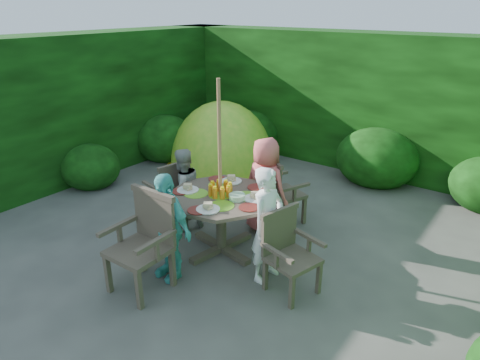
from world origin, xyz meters
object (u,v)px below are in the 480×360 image
Objects in this scene: child_front at (167,227)px; dome_tent at (222,163)px; garden_chair_left at (171,191)px; garden_chair_back at (278,190)px; garden_chair_front at (144,241)px; child_right at (268,225)px; patio_table at (221,204)px; child_left at (183,190)px; child_back at (265,186)px; parasol_pole at (220,171)px; garden_chair_right at (288,251)px.

dome_tent is (-1.90, 3.31, -0.64)m from child_front.
garden_chair_left is 1.54m from garden_chair_back.
child_right is at bearing 41.86° from garden_chair_front.
child_left is (-0.79, 0.14, -0.07)m from patio_table.
patio_table is at bearing -54.87° from dome_tent.
child_right is 1.15× the size of child_left.
child_left reaches higher than patio_table.
dome_tent is at bearing -34.45° from child_back.
child_front reaches higher than patio_table.
garden_chair_left is 0.67× the size of child_back.
child_left is at bearing 170.03° from parasol_pole.
patio_table is 0.81m from child_left.
child_front is (0.94, -0.98, 0.16)m from garden_chair_left.
garden_chair_right is 1.56m from garden_chair_back.
child_right is 1.01× the size of child_back.
garden_chair_left is at bearing 95.13° from garden_chair_right.
garden_chair_back is 1.38m from child_right.
child_left is at bearing 81.87° from child_right.
patio_table is at bearing 2.83° from parasol_pole.
child_left is at bearing -66.20° from dome_tent.
garden_chair_left is 0.85× the size of garden_chair_front.
child_left is at bearing 95.12° from garden_chair_right.
child_back is 1.05× the size of child_front.
garden_chair_back is 0.34m from child_back.
parasol_pole is 0.90m from child_right.
garden_chair_left is 0.95× the size of garden_chair_back.
child_right is (0.78, -0.14, 0.02)m from patio_table.
patio_table is at bearing 77.61° from garden_chair_front.
garden_chair_left is at bearing 81.91° from child_right.
child_front is at bearing -99.97° from parasol_pole.
child_left is 0.47× the size of dome_tent.
child_left is 1.13m from child_back.
garden_chair_left is 1.37m from child_front.
patio_table is 1.11m from garden_chair_back.
child_back is at bearing 107.04° from garden_chair_back.
dome_tent reaches higher than patio_table.
child_back reaches higher than child_left.
parasol_pole reaches higher than child_right.
child_right reaches higher than patio_table.
child_left is 0.92× the size of child_front.
parasol_pole is at bearing 94.45° from child_left.
child_front reaches higher than garden_chair_left.
garden_chair_front is at bearing 103.32° from garden_chair_back.
parasol_pole is 2.07× the size of garden_chair_front.
garden_chair_left is at bearing -71.61° from dome_tent.
garden_chair_left is 0.32m from child_left.
patio_table is 1.73× the size of garden_chair_left.
child_right is at bearing -47.16° from dome_tent.
child_right is (1.87, -0.33, 0.20)m from garden_chair_left.
garden_chair_front reaches higher than garden_chair_right.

